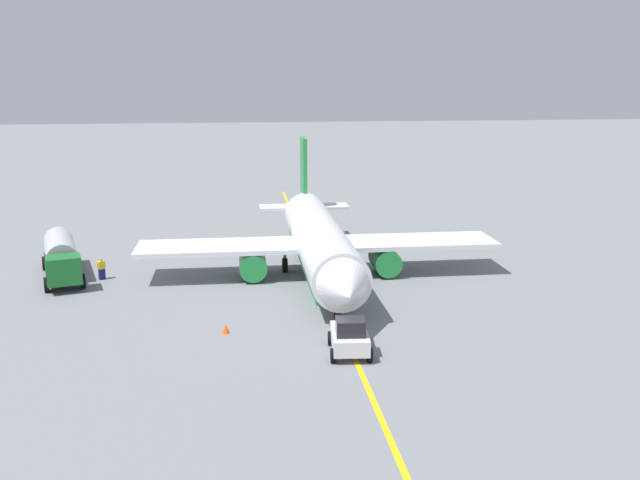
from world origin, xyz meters
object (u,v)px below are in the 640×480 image
object	(u,v)px
pushback_tug	(350,337)
airplane	(319,242)
safety_cone_nose	(226,329)
refueling_worker	(102,269)
fuel_tanker	(61,256)

from	to	relation	value
pushback_tug	airplane	bearing A→B (deg)	178.01
safety_cone_nose	refueling_worker	bearing A→B (deg)	-144.52
safety_cone_nose	pushback_tug	bearing A→B (deg)	58.34
airplane	fuel_tanker	distance (m)	20.11
airplane	pushback_tug	world-z (taller)	airplane
fuel_tanker	pushback_tug	xyz separation A→B (m)	(18.44, 19.38, -0.72)
refueling_worker	fuel_tanker	bearing A→B (deg)	-109.00
airplane	fuel_tanker	world-z (taller)	airplane
pushback_tug	refueling_worker	world-z (taller)	pushback_tug
pushback_tug	safety_cone_nose	size ratio (longest dim) A/B	6.79
airplane	refueling_worker	size ratio (longest dim) A/B	17.53
pushback_tug	safety_cone_nose	world-z (taller)	pushback_tug
airplane	fuel_tanker	size ratio (longest dim) A/B	2.80
fuel_tanker	airplane	bearing A→B (deg)	82.88
airplane	pushback_tug	size ratio (longest dim) A/B	7.92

